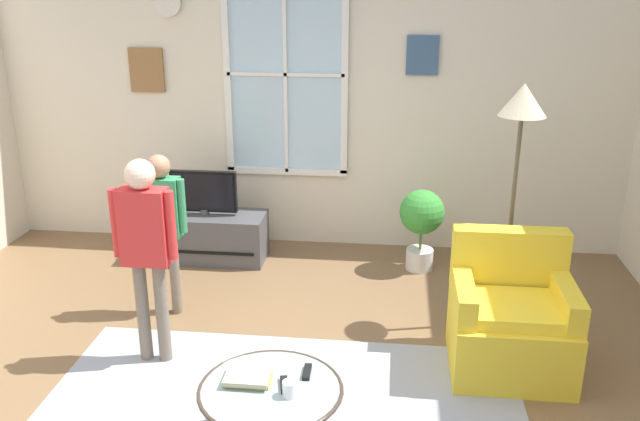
{
  "coord_description": "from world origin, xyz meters",
  "views": [
    {
      "loc": [
        0.78,
        -3.36,
        2.46
      ],
      "look_at": [
        0.3,
        0.94,
        0.94
      ],
      "focal_mm": 37.51,
      "sensor_mm": 36.0,
      "label": 1
    }
  ],
  "objects_px": {
    "television": "(204,192)",
    "coffee_table": "(271,393)",
    "remote_near_cup": "(284,385)",
    "person_red_shirt": "(146,239)",
    "armchair": "(510,321)",
    "potted_plant_by_window": "(422,219)",
    "cup": "(290,389)",
    "remote_near_books": "(307,372)",
    "person_green_shirt": "(162,217)",
    "tv_stand": "(206,236)",
    "floor_lamp": "(521,126)",
    "book_stack": "(248,377)"
  },
  "relations": [
    {
      "from": "person_green_shirt",
      "to": "potted_plant_by_window",
      "type": "bearing_deg",
      "value": 28.09
    },
    {
      "from": "cup",
      "to": "television",
      "type": "bearing_deg",
      "value": 114.14
    },
    {
      "from": "remote_near_cup",
      "to": "television",
      "type": "bearing_deg",
      "value": 114.02
    },
    {
      "from": "armchair",
      "to": "floor_lamp",
      "type": "height_order",
      "value": "floor_lamp"
    },
    {
      "from": "cup",
      "to": "remote_near_books",
      "type": "bearing_deg",
      "value": 74.06
    },
    {
      "from": "person_red_shirt",
      "to": "floor_lamp",
      "type": "distance_m",
      "value": 2.59
    },
    {
      "from": "potted_plant_by_window",
      "to": "person_green_shirt",
      "type": "bearing_deg",
      "value": -151.91
    },
    {
      "from": "television",
      "to": "coffee_table",
      "type": "relative_size",
      "value": 0.78
    },
    {
      "from": "floor_lamp",
      "to": "person_red_shirt",
      "type": "bearing_deg",
      "value": -162.28
    },
    {
      "from": "armchair",
      "to": "remote_near_cup",
      "type": "height_order",
      "value": "armchair"
    },
    {
      "from": "tv_stand",
      "to": "cup",
      "type": "height_order",
      "value": "cup"
    },
    {
      "from": "armchair",
      "to": "cup",
      "type": "relative_size",
      "value": 10.22
    },
    {
      "from": "television",
      "to": "remote_near_cup",
      "type": "relative_size",
      "value": 4.27
    },
    {
      "from": "person_red_shirt",
      "to": "armchair",
      "type": "bearing_deg",
      "value": 4.84
    },
    {
      "from": "remote_near_books",
      "to": "person_red_shirt",
      "type": "xyz_separation_m",
      "value": [
        -1.13,
        0.73,
        0.43
      ]
    },
    {
      "from": "tv_stand",
      "to": "television",
      "type": "bearing_deg",
      "value": -90.0
    },
    {
      "from": "remote_near_books",
      "to": "floor_lamp",
      "type": "distance_m",
      "value": 2.23
    },
    {
      "from": "television",
      "to": "coffee_table",
      "type": "xyz_separation_m",
      "value": [
        1.08,
        -2.6,
        -0.23
      ]
    },
    {
      "from": "tv_stand",
      "to": "remote_near_books",
      "type": "bearing_deg",
      "value": -62.94
    },
    {
      "from": "book_stack",
      "to": "remote_near_books",
      "type": "height_order",
      "value": "book_stack"
    },
    {
      "from": "coffee_table",
      "to": "potted_plant_by_window",
      "type": "xyz_separation_m",
      "value": [
        0.85,
        2.58,
        0.06
      ]
    },
    {
      "from": "armchair",
      "to": "television",
      "type": "bearing_deg",
      "value": 148.49
    },
    {
      "from": "cup",
      "to": "person_red_shirt",
      "type": "relative_size",
      "value": 0.06
    },
    {
      "from": "television",
      "to": "coffee_table",
      "type": "height_order",
      "value": "television"
    },
    {
      "from": "television",
      "to": "cup",
      "type": "relative_size",
      "value": 7.01
    },
    {
      "from": "person_green_shirt",
      "to": "armchair",
      "type": "bearing_deg",
      "value": -10.53
    },
    {
      "from": "television",
      "to": "remote_near_books",
      "type": "xyz_separation_m",
      "value": [
        1.25,
        -2.44,
        -0.2
      ]
    },
    {
      "from": "tv_stand",
      "to": "remote_near_books",
      "type": "height_order",
      "value": "remote_near_books"
    },
    {
      "from": "cup",
      "to": "floor_lamp",
      "type": "bearing_deg",
      "value": 52.14
    },
    {
      "from": "potted_plant_by_window",
      "to": "armchair",
      "type": "bearing_deg",
      "value": -70.22
    },
    {
      "from": "remote_near_books",
      "to": "person_green_shirt",
      "type": "height_order",
      "value": "person_green_shirt"
    },
    {
      "from": "book_stack",
      "to": "remote_near_books",
      "type": "distance_m",
      "value": 0.32
    },
    {
      "from": "remote_near_cup",
      "to": "person_red_shirt",
      "type": "height_order",
      "value": "person_red_shirt"
    },
    {
      "from": "book_stack",
      "to": "floor_lamp",
      "type": "height_order",
      "value": "floor_lamp"
    },
    {
      "from": "television",
      "to": "remote_near_books",
      "type": "height_order",
      "value": "television"
    },
    {
      "from": "remote_near_cup",
      "to": "potted_plant_by_window",
      "type": "relative_size",
      "value": 0.19
    },
    {
      "from": "television",
      "to": "person_green_shirt",
      "type": "xyz_separation_m",
      "value": [
        -0.0,
        -1.05,
        0.14
      ]
    },
    {
      "from": "remote_near_books",
      "to": "remote_near_cup",
      "type": "bearing_deg",
      "value": -128.22
    },
    {
      "from": "potted_plant_by_window",
      "to": "television",
      "type": "bearing_deg",
      "value": 179.39
    },
    {
      "from": "cup",
      "to": "remote_near_books",
      "type": "relative_size",
      "value": 0.61
    },
    {
      "from": "armchair",
      "to": "cup",
      "type": "height_order",
      "value": "armchair"
    },
    {
      "from": "armchair",
      "to": "coffee_table",
      "type": "height_order",
      "value": "armchair"
    },
    {
      "from": "potted_plant_by_window",
      "to": "book_stack",
      "type": "bearing_deg",
      "value": -111.26
    },
    {
      "from": "armchair",
      "to": "person_red_shirt",
      "type": "distance_m",
      "value": 2.42
    },
    {
      "from": "remote_near_books",
      "to": "floor_lamp",
      "type": "height_order",
      "value": "floor_lamp"
    },
    {
      "from": "tv_stand",
      "to": "television",
      "type": "height_order",
      "value": "television"
    },
    {
      "from": "armchair",
      "to": "potted_plant_by_window",
      "type": "distance_m",
      "value": 1.59
    },
    {
      "from": "person_red_shirt",
      "to": "tv_stand",
      "type": "bearing_deg",
      "value": 93.98
    },
    {
      "from": "remote_near_cup",
      "to": "potted_plant_by_window",
      "type": "distance_m",
      "value": 2.67
    },
    {
      "from": "potted_plant_by_window",
      "to": "floor_lamp",
      "type": "relative_size",
      "value": 0.41
    }
  ]
}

